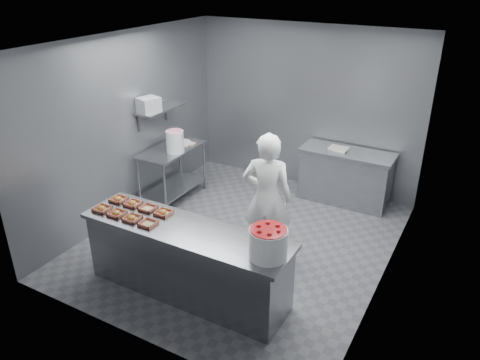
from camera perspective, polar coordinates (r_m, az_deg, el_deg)
name	(u,v)px	position (r m, az deg, el deg)	size (l,w,h in m)	color
floor	(242,240)	(6.86, 0.22, -7.27)	(4.50, 4.50, 0.00)	#4C4C51
ceiling	(242,42)	(5.86, 0.26, 16.52)	(4.50, 4.50, 0.00)	white
wall_back	(306,108)	(8.16, 8.00, 8.68)	(4.00, 0.04, 2.80)	slate
wall_left	(127,127)	(7.35, -13.62, 6.35)	(0.04, 4.50, 2.80)	slate
wall_right	(395,181)	(5.62, 18.38, -0.16)	(0.04, 4.50, 2.80)	slate
service_counter	(187,261)	(5.67, -6.51, -9.74)	(2.60, 0.70, 0.90)	slate
prep_table	(173,166)	(7.84, -8.23, 1.70)	(0.60, 1.20, 0.90)	slate
back_counter	(345,176)	(7.91, 12.69, 0.43)	(1.50, 0.60, 0.90)	slate
wall_shelf	(160,109)	(7.62, -9.70, 8.56)	(0.35, 0.90, 0.03)	slate
tray_0	(102,209)	(6.00, -16.50, -3.35)	(0.19, 0.18, 0.06)	tan
tray_1	(117,213)	(5.84, -14.82, -3.93)	(0.19, 0.18, 0.06)	tan
tray_2	(132,218)	(5.69, -13.04, -4.54)	(0.19, 0.18, 0.06)	tan
tray_3	(148,223)	(5.55, -11.15, -5.21)	(0.19, 0.18, 0.04)	tan
tray_4	(118,199)	(6.17, -14.63, -2.26)	(0.19, 0.18, 0.06)	tan
tray_5	(133,203)	(6.02, -12.95, -2.79)	(0.19, 0.18, 0.06)	tan
tray_6	(148,208)	(5.88, -11.17, -3.38)	(0.19, 0.18, 0.04)	tan
tray_7	(163,212)	(5.74, -9.34, -3.92)	(0.19, 0.18, 0.06)	tan
worker	(267,198)	(6.06, 3.32, -2.24)	(0.65, 0.43, 1.79)	white
strawberry_tub	(268,242)	(4.82, 3.45, -7.57)	(0.40, 0.40, 0.33)	white
glaze_bucket	(175,141)	(7.53, -7.93, 4.75)	(0.30, 0.28, 0.43)	white
bucket_lid	(181,143)	(7.94, -7.21, 4.54)	(0.33, 0.33, 0.03)	white
rag	(190,143)	(7.90, -6.10, 4.46)	(0.15, 0.12, 0.02)	#CCB28C
appliance	(149,105)	(7.39, -11.08, 8.97)	(0.27, 0.31, 0.23)	gray
paper_stack	(339,149)	(7.77, 11.94, 3.77)	(0.30, 0.22, 0.04)	silver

